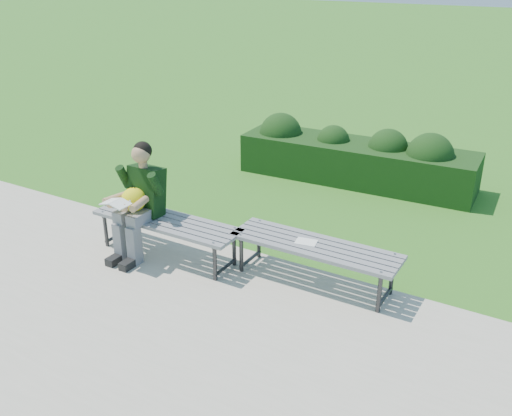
{
  "coord_description": "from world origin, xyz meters",
  "views": [
    {
      "loc": [
        3.22,
        -5.1,
        3.18
      ],
      "look_at": [
        0.41,
        -0.31,
        0.74
      ],
      "focal_mm": 40.0,
      "sensor_mm": 36.0,
      "label": 1
    }
  ],
  "objects_px": {
    "bench_right": "(315,249)",
    "bench_left": "(167,224)",
    "hedge": "(356,156)",
    "paper_sheet": "(306,242)",
    "seated_boy": "(139,198)"
  },
  "relations": [
    {
      "from": "hedge",
      "to": "paper_sheet",
      "type": "relative_size",
      "value": 14.75
    },
    {
      "from": "hedge",
      "to": "bench_left",
      "type": "bearing_deg",
      "value": -105.47
    },
    {
      "from": "bench_left",
      "to": "paper_sheet",
      "type": "xyz_separation_m",
      "value": [
        1.6,
        0.3,
        0.06
      ]
    },
    {
      "from": "bench_right",
      "to": "seated_boy",
      "type": "height_order",
      "value": "seated_boy"
    },
    {
      "from": "hedge",
      "to": "bench_left",
      "type": "xyz_separation_m",
      "value": [
        -0.95,
        -3.42,
        0.02
      ]
    },
    {
      "from": "paper_sheet",
      "to": "seated_boy",
      "type": "bearing_deg",
      "value": -168.13
    },
    {
      "from": "bench_left",
      "to": "paper_sheet",
      "type": "relative_size",
      "value": 7.35
    },
    {
      "from": "seated_boy",
      "to": "paper_sheet",
      "type": "height_order",
      "value": "seated_boy"
    },
    {
      "from": "hedge",
      "to": "bench_right",
      "type": "bearing_deg",
      "value": -76.36
    },
    {
      "from": "hedge",
      "to": "bench_right",
      "type": "relative_size",
      "value": 2.01
    },
    {
      "from": "bench_left",
      "to": "seated_boy",
      "type": "height_order",
      "value": "seated_boy"
    },
    {
      "from": "bench_right",
      "to": "bench_left",
      "type": "bearing_deg",
      "value": -169.97
    },
    {
      "from": "bench_right",
      "to": "paper_sheet",
      "type": "xyz_separation_m",
      "value": [
        -0.1,
        -0.0,
        0.06
      ]
    },
    {
      "from": "bench_left",
      "to": "seated_boy",
      "type": "xyz_separation_m",
      "value": [
        -0.3,
        -0.1,
        0.3
      ]
    },
    {
      "from": "bench_right",
      "to": "paper_sheet",
      "type": "bearing_deg",
      "value": -180.0
    }
  ]
}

